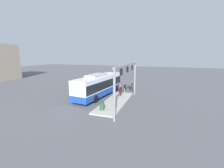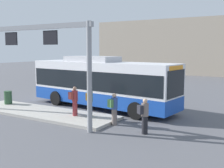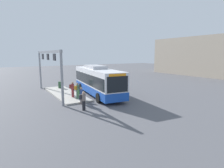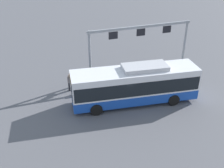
% 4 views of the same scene
% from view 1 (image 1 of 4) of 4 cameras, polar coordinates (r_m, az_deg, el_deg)
% --- Properties ---
extents(ground_plane, '(120.00, 120.00, 0.00)m').
position_cam_1_polar(ground_plane, '(23.75, -4.65, -4.42)').
color(ground_plane, '#56565B').
extents(platform_curb, '(10.00, 2.80, 0.16)m').
position_cam_1_polar(platform_curb, '(20.58, 1.32, -6.60)').
color(platform_curb, '#B2ADA3').
rests_on(platform_curb, ground).
extents(bus_main, '(10.92, 3.78, 3.46)m').
position_cam_1_polar(bus_main, '(23.33, -4.73, -0.13)').
color(bus_main, '#1947AD').
rests_on(bus_main, ground).
extents(person_boarding, '(0.54, 0.61, 1.67)m').
position_cam_1_polar(person_boarding, '(26.94, 7.03, -0.65)').
color(person_boarding, black).
rests_on(person_boarding, ground).
extents(person_waiting_near, '(0.46, 0.59, 1.67)m').
position_cam_1_polar(person_waiting_near, '(23.58, 3.10, -1.87)').
color(person_waiting_near, '#476B4C').
rests_on(person_waiting_near, platform_curb).
extents(person_waiting_mid, '(0.47, 0.59, 1.67)m').
position_cam_1_polar(person_waiting_mid, '(25.18, 4.79, -1.44)').
color(person_waiting_mid, slate).
rests_on(person_waiting_mid, ground).
extents(person_waiting_far, '(0.49, 0.60, 1.67)m').
position_cam_1_polar(person_waiting_far, '(22.68, 3.02, -2.40)').
color(person_waiting_far, maroon).
rests_on(person_waiting_far, platform_curb).
extents(platform_sign_gantry, '(10.89, 0.24, 5.20)m').
position_cam_1_polar(platform_sign_gantry, '(18.93, 5.75, 3.44)').
color(platform_sign_gantry, gray).
rests_on(platform_sign_gantry, ground).
extents(trash_bin, '(0.52, 0.52, 0.90)m').
position_cam_1_polar(trash_bin, '(17.36, -3.77, -8.19)').
color(trash_bin, '#2D5133').
rests_on(trash_bin, platform_curb).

